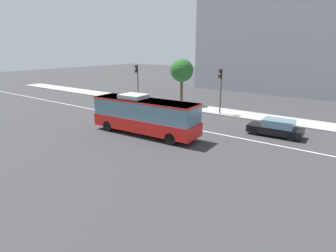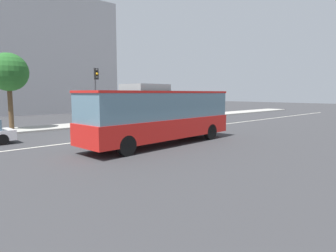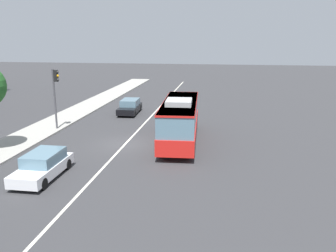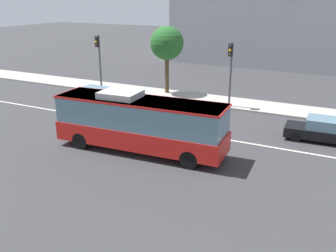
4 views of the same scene
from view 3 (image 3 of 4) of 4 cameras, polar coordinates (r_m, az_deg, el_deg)
ground_plane at (r=26.87m, az=-6.83°, el=-2.87°), size 160.00×160.00×0.00m
sidewalk_kerb at (r=30.03m, az=-21.94°, el=-1.85°), size 80.00×3.35×0.14m
lane_centre_line at (r=26.86m, az=-6.83°, el=-2.86°), size 76.00×0.16×0.01m
transit_bus at (r=26.79m, az=1.92°, el=1.18°), size 10.12×3.05×3.46m
sedan_black at (r=37.31m, az=-6.13°, el=3.11°), size 4.58×2.00×1.46m
sedan_white at (r=21.48m, az=-19.38°, el=-5.96°), size 4.50×1.82×1.46m
traffic_light_mid_block at (r=31.38m, az=-17.56°, el=5.70°), size 0.33×0.62×5.20m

